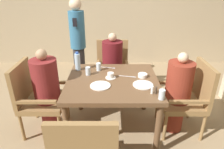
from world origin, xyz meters
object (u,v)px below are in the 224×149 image
Objects in this scene: glass_tall_far at (161,94)px; glass_tall_mid at (88,71)px; chair_far_side at (112,67)px; standing_host at (77,42)px; chair_left_side at (36,96)px; diner_in_left_chair at (47,91)px; teacup_with_saucer at (110,76)px; chair_right_side at (188,96)px; water_bottle at (77,62)px; diner_in_far_chair at (112,67)px; plate_main_left at (100,86)px; bowl_small at (142,75)px; diner_in_right_chair at (177,92)px; glass_tall_near at (98,67)px; plate_main_right at (143,85)px.

glass_tall_mid is at bearing 144.18° from glass_tall_far.
chair_far_side is 0.79m from standing_host.
diner_in_left_chair is at bearing 0.00° from chair_left_side.
glass_tall_far is at bearing -43.42° from teacup_with_saucer.
water_bottle is (-1.44, 0.31, 0.35)m from chair_right_side.
diner_in_far_chair is 8.63× the size of teacup_with_saucer.
glass_tall_far reaches higher than plate_main_left.
standing_host is at bearing 129.67° from bowl_small.
water_bottle is 2.41× the size of glass_tall_mid.
chair_far_side is (0.82, 0.93, -0.07)m from diner_in_left_chair.
diner_in_left_chair is at bearing -139.17° from water_bottle.
teacup_with_saucer reaches higher than plate_main_left.
standing_host is 14.96× the size of glass_tall_far.
water_bottle is (-0.47, -0.48, 0.27)m from diner_in_far_chair.
chair_left_side is 0.87× the size of diner_in_right_chair.
chair_far_side is 3.67× the size of water_bottle.
bowl_small is 0.54m from glass_tall_far.
teacup_with_saucer is 0.72m from glass_tall_far.
glass_tall_far is (1.47, -0.44, 0.28)m from chair_left_side.
teacup_with_saucer is 0.29m from glass_tall_near.
chair_far_side is 3.98× the size of plate_main_left.
chair_far_side is 1.12m from plate_main_left.
diner_in_right_chair is 1.36m from water_bottle.
chair_right_side is 0.87× the size of diner_in_right_chair.
diner_in_far_chair is at bearing -90.00° from chair_far_side.
diner_in_left_chair reaches higher than bowl_small.
standing_host is (-1.59, 1.29, 0.35)m from chair_right_side.
water_bottle reaches higher than bowl_small.
glass_tall_far is (0.97, -0.75, -0.07)m from water_bottle.
diner_in_left_chair is 1.65m from diner_in_right_chair.
chair_far_side is at bearing 73.70° from glass_tall_near.
water_bottle reaches higher than plate_main_right.
standing_host reaches higher than bowl_small.
diner_in_left_chair reaches higher than teacup_with_saucer.
water_bottle is at bearing 151.59° from plate_main_right.
standing_host is 1.37m from teacup_with_saucer.
glass_tall_near is at bearing 165.72° from chair_right_side.
plate_main_left is (0.68, -0.16, 0.16)m from diner_in_left_chair.
standing_host reaches higher than chair_far_side.
plate_main_right is 1.81× the size of teacup_with_saucer.
diner_in_far_chair reaches higher than chair_right_side.
plate_main_left is 0.50m from plate_main_right.
chair_far_side reaches higher than plate_main_right.
plate_main_left is at bearing -71.85° from standing_host.
diner_in_far_chair is 1.14m from diner_in_right_chair.
diner_in_far_chair reaches higher than teacup_with_saucer.
plate_main_left is 0.36m from glass_tall_mid.
chair_left_side is 3.98× the size of plate_main_left.
plate_main_left is at bearing -54.88° from water_bottle.
glass_tall_mid reaches higher than teacup_with_saucer.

